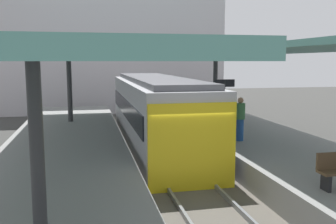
% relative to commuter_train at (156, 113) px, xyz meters
% --- Properties ---
extents(ground_plane, '(80.00, 80.00, 0.00)m').
position_rel_commuter_train_xyz_m(ground_plane, '(0.00, -4.61, -1.73)').
color(ground_plane, '#383835').
extents(platform_left, '(4.40, 28.00, 1.00)m').
position_rel_commuter_train_xyz_m(platform_left, '(-3.80, -4.61, -1.23)').
color(platform_left, gray).
rests_on(platform_left, ground_plane).
extents(platform_right, '(4.40, 28.00, 1.00)m').
position_rel_commuter_train_xyz_m(platform_right, '(3.80, -4.61, -1.23)').
color(platform_right, gray).
rests_on(platform_right, ground_plane).
extents(track_ballast, '(3.20, 28.00, 0.20)m').
position_rel_commuter_train_xyz_m(track_ballast, '(0.00, -4.61, -1.63)').
color(track_ballast, '#59544C').
rests_on(track_ballast, ground_plane).
extents(rail_near_side, '(0.08, 28.00, 0.14)m').
position_rel_commuter_train_xyz_m(rail_near_side, '(-0.72, -4.61, -1.46)').
color(rail_near_side, slate).
rests_on(rail_near_side, track_ballast).
extents(rail_far_side, '(0.08, 28.00, 0.14)m').
position_rel_commuter_train_xyz_m(rail_far_side, '(0.72, -4.61, -1.46)').
color(rail_far_side, slate).
rests_on(rail_far_side, track_ballast).
extents(commuter_train, '(2.78, 11.53, 3.10)m').
position_rel_commuter_train_xyz_m(commuter_train, '(0.00, 0.00, 0.00)').
color(commuter_train, '#ADADB2').
rests_on(commuter_train, track_ballast).
extents(canopy_left, '(4.18, 21.00, 3.15)m').
position_rel_commuter_train_xyz_m(canopy_left, '(-3.80, -3.21, 2.30)').
color(canopy_left, '#333335').
rests_on(canopy_left, platform_left).
extents(canopy_right, '(4.18, 21.00, 3.48)m').
position_rel_commuter_train_xyz_m(canopy_right, '(3.80, -3.21, 2.62)').
color(canopy_right, '#333335').
rests_on(canopy_right, platform_right).
extents(platform_sign, '(0.90, 0.08, 2.21)m').
position_rel_commuter_train_xyz_m(platform_sign, '(2.83, -0.82, 0.90)').
color(platform_sign, '#262628').
rests_on(platform_sign, platform_right).
extents(passenger_near_bench, '(0.36, 0.36, 1.65)m').
position_rel_commuter_train_xyz_m(passenger_near_bench, '(2.65, -2.98, 0.13)').
color(passenger_near_bench, navy).
rests_on(passenger_near_bench, platform_right).
extents(station_building_backdrop, '(18.00, 6.00, 11.00)m').
position_rel_commuter_train_xyz_m(station_building_backdrop, '(-1.19, 15.39, 3.77)').
color(station_building_backdrop, '#B7B2B7').
rests_on(station_building_backdrop, ground_plane).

